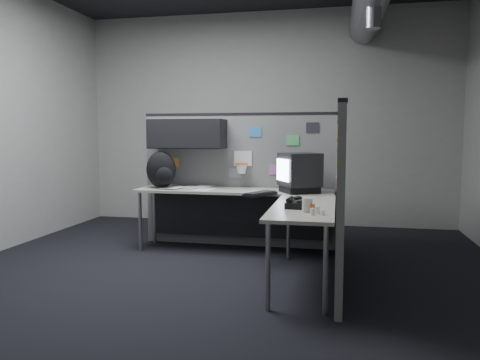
% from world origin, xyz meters
% --- Properties ---
extents(room, '(5.62, 5.62, 3.22)m').
position_xyz_m(room, '(0.56, 0.00, 2.10)').
color(room, black).
rests_on(room, ground).
extents(partition_back, '(2.44, 0.42, 1.63)m').
position_xyz_m(partition_back, '(-0.25, 1.23, 1.00)').
color(partition_back, slate).
rests_on(partition_back, ground).
extents(partition_right, '(0.07, 2.23, 1.63)m').
position_xyz_m(partition_right, '(1.10, 0.22, 0.82)').
color(partition_right, slate).
rests_on(partition_right, ground).
extents(desk, '(2.31, 2.11, 0.73)m').
position_xyz_m(desk, '(0.15, 0.70, 0.61)').
color(desk, '#9E9B8F').
rests_on(desk, ground).
extents(monitor, '(0.52, 0.52, 0.44)m').
position_xyz_m(monitor, '(0.67, 0.87, 0.96)').
color(monitor, black).
rests_on(monitor, desk).
extents(keyboard, '(0.33, 0.45, 0.04)m').
position_xyz_m(keyboard, '(0.28, 0.54, 0.75)').
color(keyboard, black).
rests_on(keyboard, desk).
extents(mouse, '(0.25, 0.23, 0.04)m').
position_xyz_m(mouse, '(0.70, 0.26, 0.74)').
color(mouse, black).
rests_on(mouse, desk).
extents(phone, '(0.19, 0.21, 0.09)m').
position_xyz_m(phone, '(0.72, -0.23, 0.77)').
color(phone, black).
rests_on(phone, desk).
extents(bottles, '(0.12, 0.14, 0.07)m').
position_xyz_m(bottles, '(0.91, -0.50, 0.76)').
color(bottles, silver).
rests_on(bottles, desk).
extents(cup, '(0.09, 0.09, 0.12)m').
position_xyz_m(cup, '(0.83, -0.43, 0.79)').
color(cup, beige).
rests_on(cup, desk).
extents(papers, '(0.79, 0.55, 0.02)m').
position_xyz_m(papers, '(-0.73, 1.04, 0.74)').
color(papers, white).
rests_on(papers, desk).
extents(backpack, '(0.42, 0.38, 0.44)m').
position_xyz_m(backpack, '(-0.98, 0.95, 0.95)').
color(backpack, black).
rests_on(backpack, desk).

